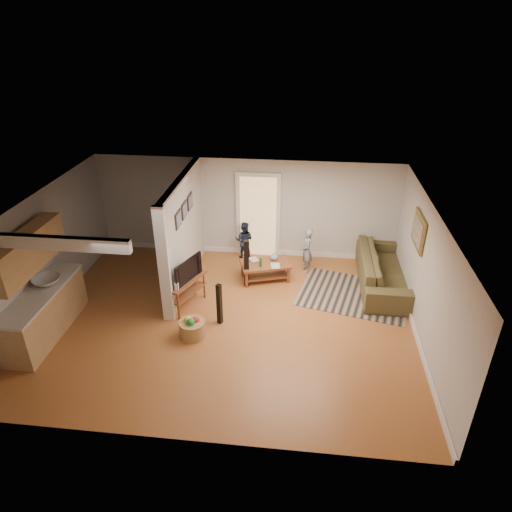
% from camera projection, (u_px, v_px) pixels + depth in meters
% --- Properties ---
extents(ground, '(7.50, 7.50, 0.00)m').
position_uv_depth(ground, '(228.00, 320.00, 9.35)').
color(ground, '#9A5D27').
rests_on(ground, ground).
extents(room_shell, '(7.54, 6.02, 2.52)m').
position_uv_depth(room_shell, '(177.00, 245.00, 9.14)').
color(room_shell, '#B3B0AC').
rests_on(room_shell, ground).
extents(area_rug, '(2.69, 2.22, 0.01)m').
position_uv_depth(area_rug, '(354.00, 294.00, 10.19)').
color(area_rug, black).
rests_on(area_rug, ground).
extents(sofa, '(1.04, 2.63, 0.77)m').
position_uv_depth(sofa, '(381.00, 284.00, 10.59)').
color(sofa, '#4E4227').
rests_on(sofa, ground).
extents(coffee_table, '(1.26, 0.96, 0.66)m').
position_uv_depth(coffee_table, '(266.00, 266.00, 10.63)').
color(coffee_table, '#632C17').
rests_on(coffee_table, ground).
extents(tv_console, '(0.77, 1.14, 0.92)m').
position_uv_depth(tv_console, '(186.00, 282.00, 9.50)').
color(tv_console, '#632C17').
rests_on(tv_console, ground).
extents(speaker_left, '(0.12, 0.12, 0.91)m').
position_uv_depth(speaker_left, '(219.00, 304.00, 9.07)').
color(speaker_left, black).
rests_on(speaker_left, ground).
extents(speaker_right, '(0.13, 0.13, 1.14)m').
position_uv_depth(speaker_right, '(246.00, 263.00, 10.28)').
color(speaker_right, black).
rests_on(speaker_right, ground).
extents(toy_basket, '(0.51, 0.51, 0.46)m').
position_uv_depth(toy_basket, '(192.00, 328.00, 8.82)').
color(toy_basket, '#966741').
rests_on(toy_basket, ground).
extents(child, '(0.31, 0.43, 1.11)m').
position_uv_depth(child, '(306.00, 271.00, 11.12)').
color(child, gray).
rests_on(child, ground).
extents(toddler, '(0.50, 0.41, 0.99)m').
position_uv_depth(toddler, '(244.00, 258.00, 11.71)').
color(toddler, '#202842').
rests_on(toddler, ground).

